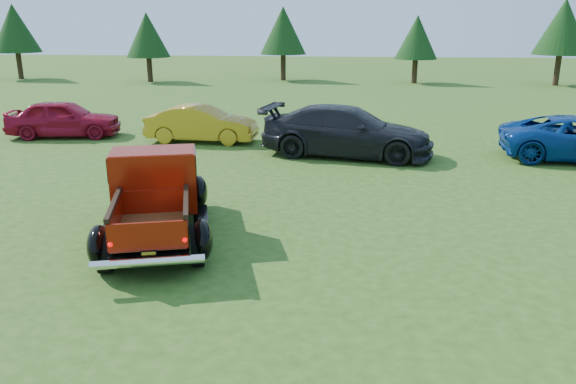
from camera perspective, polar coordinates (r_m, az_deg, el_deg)
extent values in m
plane|color=#2B4E16|center=(9.99, -3.18, -6.42)|extent=(120.00, 120.00, 0.00)
cylinder|color=#332114|center=(45.67, -25.60, 11.50)|extent=(0.36, 0.36, 1.87)
cone|color=black|center=(45.58, -26.02, 14.73)|extent=(3.33, 3.33, 3.33)
cylinder|color=#332114|center=(40.49, -13.87, 11.99)|extent=(0.36, 0.36, 1.66)
cone|color=black|center=(40.38, -14.11, 15.24)|extent=(2.94, 2.94, 2.94)
cylinder|color=#332114|center=(40.42, -0.49, 12.56)|extent=(0.36, 0.36, 1.80)
cone|color=black|center=(40.31, -0.50, 16.10)|extent=(3.20, 3.20, 3.20)
cylinder|color=#332114|center=(39.44, 12.74, 11.89)|extent=(0.36, 0.36, 1.58)
cone|color=black|center=(39.32, 12.95, 15.08)|extent=(2.82, 2.82, 2.82)
cylinder|color=#332114|center=(40.96, 25.67, 11.10)|extent=(0.36, 0.36, 1.94)
cone|color=black|center=(40.85, 26.16, 14.85)|extent=(3.46, 3.46, 3.46)
cylinder|color=black|center=(9.69, -18.11, -5.77)|extent=(0.39, 0.73, 0.70)
cylinder|color=black|center=(9.57, -9.20, -5.41)|extent=(0.39, 0.73, 0.70)
cylinder|color=black|center=(12.32, -16.35, -0.79)|extent=(0.39, 0.73, 0.70)
cylinder|color=black|center=(12.23, -9.39, -0.45)|extent=(0.39, 0.73, 0.70)
cube|color=black|center=(10.95, -13.24, -2.52)|extent=(2.30, 4.32, 0.18)
cube|color=maroon|center=(12.23, -12.99, 1.31)|extent=(1.80, 1.67, 0.55)
cube|color=silver|center=(12.88, -12.84, 2.07)|extent=(1.37, 0.43, 0.44)
cube|color=maroon|center=(11.05, -13.38, 1.24)|extent=(1.78, 1.39, 1.14)
cube|color=black|center=(10.97, -13.49, 2.79)|extent=(1.79, 1.32, 0.44)
cube|color=maroon|center=(10.92, -13.57, 4.00)|extent=(1.69, 1.29, 0.07)
cube|color=brown|center=(9.86, -13.64, -3.80)|extent=(1.62, 2.01, 0.04)
cube|color=maroon|center=(9.85, -17.18, -2.69)|extent=(0.51, 1.71, 0.46)
cube|color=maroon|center=(9.76, -10.25, -2.38)|extent=(0.51, 1.71, 0.46)
cube|color=maroon|center=(10.62, -13.44, -0.98)|extent=(1.16, 0.36, 0.46)
cube|color=maroon|center=(8.96, -14.08, -4.39)|extent=(1.16, 0.37, 0.46)
cube|color=black|center=(9.77, -17.31, -1.18)|extent=(0.55, 1.72, 0.08)
cube|color=black|center=(9.67, -10.33, -0.85)|extent=(0.55, 1.72, 0.08)
ellipsoid|color=black|center=(9.67, -18.69, -5.21)|extent=(0.64, 1.01, 0.77)
ellipsoid|color=black|center=(9.53, -8.70, -4.80)|extent=(0.64, 1.01, 0.77)
ellipsoid|color=black|center=(12.30, -16.80, -0.34)|extent=(0.64, 1.01, 0.77)
ellipsoid|color=black|center=(12.20, -9.00, 0.04)|extent=(0.64, 1.01, 0.77)
cube|color=black|center=(11.03, -17.55, -3.30)|extent=(0.77, 1.86, 0.05)
cube|color=black|center=(10.91, -8.83, -2.91)|extent=(0.77, 1.86, 0.05)
cylinder|color=silver|center=(8.88, -14.02, -6.91)|extent=(1.69, 0.60, 0.14)
cube|color=black|center=(9.04, -13.96, -6.19)|extent=(0.26, 0.08, 0.13)
cube|color=gold|center=(9.03, -13.96, -6.21)|extent=(0.21, 0.07, 0.09)
sphere|color=#CC0505|center=(9.03, -17.62, -5.11)|extent=(0.08, 0.08, 0.08)
sphere|color=#CC0505|center=(8.94, -10.44, -4.82)|extent=(0.08, 0.08, 0.08)
imported|color=maroon|center=(21.65, -21.81, 6.96)|extent=(4.08, 2.15, 1.32)
imported|color=#BC8A19|center=(19.51, -8.77, 6.86)|extent=(3.79, 1.43, 1.24)
imported|color=black|center=(17.30, 6.02, 6.16)|extent=(5.50, 3.03, 1.51)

